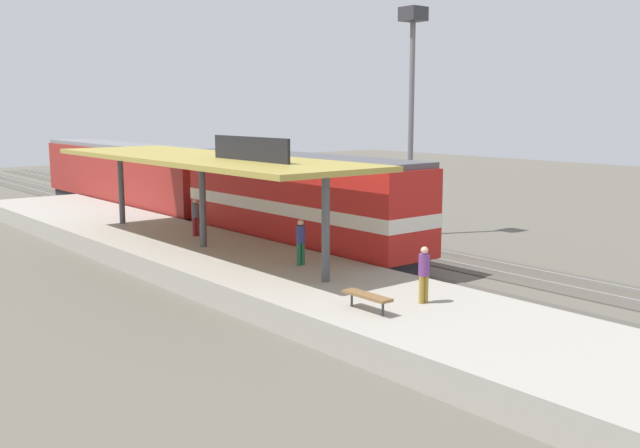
{
  "coord_description": "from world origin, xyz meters",
  "views": [
    {
      "loc": [
        -19.69,
        -26.04,
        6.63
      ],
      "look_at": [
        -1.38,
        -3.79,
        2.0
      ],
      "focal_mm": 40.4,
      "sensor_mm": 36.0,
      "label": 1
    }
  ],
  "objects_px": {
    "locomotive": "(299,203)",
    "platform_bench": "(367,296)",
    "light_mast": "(412,74)",
    "passenger_carriage_single": "(127,177)",
    "person_boarding": "(196,215)",
    "person_walking": "(424,272)",
    "person_waiting": "(301,240)"
  },
  "relations": [
    {
      "from": "person_walking",
      "to": "person_waiting",
      "type": "bearing_deg",
      "value": 86.54
    },
    {
      "from": "locomotive",
      "to": "passenger_carriage_single",
      "type": "bearing_deg",
      "value": 90.0
    },
    {
      "from": "light_mast",
      "to": "person_waiting",
      "type": "relative_size",
      "value": 6.84
    },
    {
      "from": "person_waiting",
      "to": "person_boarding",
      "type": "bearing_deg",
      "value": 89.02
    },
    {
      "from": "platform_bench",
      "to": "person_boarding",
      "type": "bearing_deg",
      "value": 80.08
    },
    {
      "from": "passenger_carriage_single",
      "to": "light_mast",
      "type": "relative_size",
      "value": 1.71
    },
    {
      "from": "light_mast",
      "to": "person_waiting",
      "type": "xyz_separation_m",
      "value": [
        -11.49,
        -5.43,
        -6.54
      ]
    },
    {
      "from": "platform_bench",
      "to": "locomotive",
      "type": "distance_m",
      "value": 12.51
    },
    {
      "from": "locomotive",
      "to": "person_waiting",
      "type": "xyz_separation_m",
      "value": [
        -3.69,
        -4.89,
        -0.56
      ]
    },
    {
      "from": "passenger_carriage_single",
      "to": "person_boarding",
      "type": "height_order",
      "value": "passenger_carriage_single"
    },
    {
      "from": "platform_bench",
      "to": "locomotive",
      "type": "relative_size",
      "value": 0.12
    },
    {
      "from": "person_waiting",
      "to": "locomotive",
      "type": "bearing_deg",
      "value": 52.92
    },
    {
      "from": "locomotive",
      "to": "platform_bench",
      "type": "bearing_deg",
      "value": -118.77
    },
    {
      "from": "person_waiting",
      "to": "platform_bench",
      "type": "bearing_deg",
      "value": -110.91
    },
    {
      "from": "passenger_carriage_single",
      "to": "locomotive",
      "type": "bearing_deg",
      "value": -90.0
    },
    {
      "from": "passenger_carriage_single",
      "to": "person_boarding",
      "type": "relative_size",
      "value": 11.7
    },
    {
      "from": "light_mast",
      "to": "person_walking",
      "type": "distance_m",
      "value": 18.03
    },
    {
      "from": "person_walking",
      "to": "person_boarding",
      "type": "relative_size",
      "value": 1.0
    },
    {
      "from": "locomotive",
      "to": "passenger_carriage_single",
      "type": "distance_m",
      "value": 18.0
    },
    {
      "from": "locomotive",
      "to": "light_mast",
      "type": "relative_size",
      "value": 1.23
    },
    {
      "from": "person_walking",
      "to": "person_boarding",
      "type": "distance_m",
      "value": 14.4
    },
    {
      "from": "person_waiting",
      "to": "person_boarding",
      "type": "relative_size",
      "value": 1.0
    },
    {
      "from": "passenger_carriage_single",
      "to": "person_waiting",
      "type": "height_order",
      "value": "passenger_carriage_single"
    },
    {
      "from": "person_waiting",
      "to": "person_walking",
      "type": "bearing_deg",
      "value": -93.46
    },
    {
      "from": "person_boarding",
      "to": "platform_bench",
      "type": "bearing_deg",
      "value": -99.92
    },
    {
      "from": "platform_bench",
      "to": "person_walking",
      "type": "relative_size",
      "value": 0.99
    },
    {
      "from": "passenger_carriage_single",
      "to": "light_mast",
      "type": "bearing_deg",
      "value": -65.93
    },
    {
      "from": "platform_bench",
      "to": "passenger_carriage_single",
      "type": "relative_size",
      "value": 0.08
    },
    {
      "from": "person_waiting",
      "to": "person_walking",
      "type": "height_order",
      "value": "same"
    },
    {
      "from": "person_waiting",
      "to": "person_boarding",
      "type": "xyz_separation_m",
      "value": [
        0.14,
        7.93,
        0.0
      ]
    },
    {
      "from": "person_waiting",
      "to": "person_boarding",
      "type": "distance_m",
      "value": 7.93
    },
    {
      "from": "platform_bench",
      "to": "light_mast",
      "type": "xyz_separation_m",
      "value": [
        13.8,
        11.47,
        7.05
      ]
    }
  ]
}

